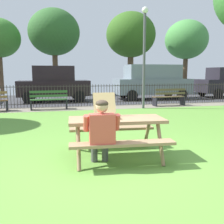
# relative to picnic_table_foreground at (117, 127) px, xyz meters

# --- Properties ---
(ground) EXTENTS (28.00, 12.29, 0.02)m
(ground) POSITION_rel_picnic_table_foreground_xyz_m (-0.24, 1.54, -0.61)
(ground) COLOR #5F943A
(cobblestone_walkway) EXTENTS (28.00, 1.40, 0.01)m
(cobblestone_walkway) POSITION_rel_picnic_table_foreground_xyz_m (-0.24, 6.99, -0.60)
(cobblestone_walkway) COLOR gray
(street_asphalt) EXTENTS (28.00, 6.92, 0.01)m
(street_asphalt) POSITION_rel_picnic_table_foreground_xyz_m (-0.24, 11.15, -0.60)
(street_asphalt) COLOR #38383D
(picnic_table_foreground) EXTENTS (1.90, 1.61, 0.79)m
(picnic_table_foreground) POSITION_rel_picnic_table_foreground_xyz_m (0.00, 0.00, 0.00)
(picnic_table_foreground) COLOR #977655
(picnic_table_foreground) RESTS_ON ground
(pizza_box_open) EXTENTS (0.46, 0.55, 0.46)m
(pizza_box_open) POSITION_rel_picnic_table_foreground_xyz_m (-0.18, 0.15, 0.28)
(pizza_box_open) COLOR tan
(pizza_box_open) RESTS_ON picnic_table_foreground
(adult_at_table) EXTENTS (0.62, 0.61, 1.19)m
(adult_at_table) POSITION_rel_picnic_table_foreground_xyz_m (-0.38, -0.47, 0.06)
(adult_at_table) COLOR #464646
(adult_at_table) RESTS_ON ground
(iron_fence_streetside) EXTENTS (22.63, 0.03, 1.05)m
(iron_fence_streetside) POSITION_rel_picnic_table_foreground_xyz_m (-0.24, 7.69, -0.06)
(iron_fence_streetside) COLOR #2D2823
(iron_fence_streetside) RESTS_ON ground
(park_bench_center) EXTENTS (1.61, 0.50, 0.85)m
(park_bench_center) POSITION_rel_picnic_table_foreground_xyz_m (-1.34, 6.85, -0.18)
(park_bench_center) COLOR #2E5729
(park_bench_center) RESTS_ON ground
(park_bench_right) EXTENTS (1.62, 0.55, 0.85)m
(park_bench_right) POSITION_rel_picnic_table_foreground_xyz_m (4.40, 6.85, -0.18)
(park_bench_right) COLOR brown
(park_bench_right) RESTS_ON ground
(lamp_post_walkway) EXTENTS (0.28, 0.28, 4.44)m
(lamp_post_walkway) POSITION_rel_picnic_table_foreground_xyz_m (2.86, 6.30, 2.08)
(lamp_post_walkway) COLOR #4C4C51
(lamp_post_walkway) RESTS_ON ground
(parked_car_center) EXTENTS (3.93, 1.88, 1.98)m
(parked_car_center) POSITION_rel_picnic_table_foreground_xyz_m (-1.09, 10.03, 0.41)
(parked_car_center) COLOR black
(parked_car_center) RESTS_ON ground
(parked_car_right) EXTENTS (4.61, 1.97, 2.08)m
(parked_car_right) POSITION_rel_picnic_table_foreground_xyz_m (4.79, 10.03, 0.50)
(parked_car_right) COLOR slate
(parked_car_right) RESTS_ON ground
(far_tree_center) EXTENTS (3.81, 3.81, 6.31)m
(far_tree_center) POSITION_rel_picnic_table_foreground_xyz_m (-0.91, 15.47, 3.97)
(far_tree_center) COLOR brown
(far_tree_center) RESTS_ON ground
(far_tree_midright) EXTENTS (3.94, 3.94, 6.37)m
(far_tree_midright) POSITION_rel_picnic_table_foreground_xyz_m (5.08, 15.47, 3.96)
(far_tree_midright) COLOR brown
(far_tree_midright) RESTS_ON ground
(far_tree_right) EXTENTS (3.60, 3.60, 5.98)m
(far_tree_right) POSITION_rel_picnic_table_foreground_xyz_m (10.00, 15.47, 3.73)
(far_tree_right) COLOR brown
(far_tree_right) RESTS_ON ground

